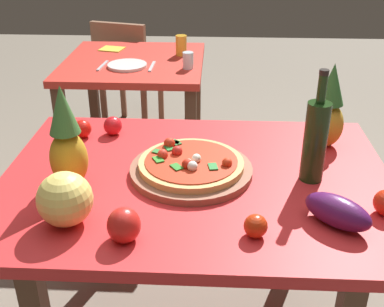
# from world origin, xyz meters

# --- Properties ---
(display_table) EXTENTS (1.31, 0.96, 0.75)m
(display_table) POSITION_xyz_m (0.00, 0.00, 0.67)
(display_table) COLOR #533726
(display_table) RESTS_ON ground_plane
(background_table) EXTENTS (0.81, 0.82, 0.75)m
(background_table) POSITION_xyz_m (-0.43, 1.35, 0.63)
(background_table) COLOR #533726
(background_table) RESTS_ON ground_plane
(dining_chair) EXTENTS (0.49, 0.49, 0.85)m
(dining_chair) POSITION_xyz_m (-0.59, 1.99, 0.48)
(dining_chair) COLOR brown
(dining_chair) RESTS_ON ground_plane
(pizza_board) EXTENTS (0.41, 0.41, 0.02)m
(pizza_board) POSITION_xyz_m (-0.02, 0.02, 0.77)
(pizza_board) COLOR brown
(pizza_board) RESTS_ON display_table
(pizza) EXTENTS (0.35, 0.35, 0.06)m
(pizza) POSITION_xyz_m (-0.02, 0.02, 0.79)
(pizza) COLOR tan
(pizza) RESTS_ON pizza_board
(wine_bottle) EXTENTS (0.08, 0.08, 0.38)m
(wine_bottle) POSITION_xyz_m (0.38, 0.01, 0.90)
(wine_bottle) COLOR #193312
(wine_bottle) RESTS_ON display_table
(pineapple_left) EXTENTS (0.12, 0.12, 0.32)m
(pineapple_left) POSITION_xyz_m (0.47, 0.26, 0.90)
(pineapple_left) COLOR gold
(pineapple_left) RESTS_ON display_table
(pineapple_right) EXTENTS (0.12, 0.12, 0.34)m
(pineapple_right) POSITION_xyz_m (-0.40, -0.07, 0.91)
(pineapple_right) COLOR #BD9121
(pineapple_right) RESTS_ON display_table
(melon) EXTENTS (0.16, 0.16, 0.16)m
(melon) POSITION_xyz_m (-0.36, -0.28, 0.83)
(melon) COLOR #E6D267
(melon) RESTS_ON display_table
(bell_pepper) EXTENTS (0.09, 0.09, 0.10)m
(bell_pepper) POSITION_xyz_m (-0.18, -0.35, 0.80)
(bell_pepper) COLOR red
(bell_pepper) RESTS_ON display_table
(eggplant) EXTENTS (0.21, 0.20, 0.09)m
(eggplant) POSITION_xyz_m (0.41, -0.25, 0.80)
(eggplant) COLOR #4F1750
(eggplant) RESTS_ON display_table
(tomato_beside_pepper) EXTENTS (0.07, 0.07, 0.07)m
(tomato_beside_pepper) POSITION_xyz_m (-0.34, 0.32, 0.79)
(tomato_beside_pepper) COLOR red
(tomato_beside_pepper) RESTS_ON display_table
(tomato_by_bottle) EXTENTS (0.07, 0.07, 0.07)m
(tomato_by_bottle) POSITION_xyz_m (0.18, -0.32, 0.79)
(tomato_by_bottle) COLOR red
(tomato_by_bottle) RESTS_ON display_table
(tomato_at_corner) EXTENTS (0.07, 0.07, 0.07)m
(tomato_at_corner) POSITION_xyz_m (-0.46, 0.29, 0.79)
(tomato_at_corner) COLOR red
(tomato_at_corner) RESTS_ON display_table
(drinking_glass_juice) EXTENTS (0.07, 0.07, 0.12)m
(drinking_glass_juice) POSITION_xyz_m (-0.15, 1.46, 0.81)
(drinking_glass_juice) COLOR gold
(drinking_glass_juice) RESTS_ON background_table
(drinking_glass_water) EXTENTS (0.06, 0.06, 0.09)m
(drinking_glass_water) POSITION_xyz_m (-0.10, 1.19, 0.80)
(drinking_glass_water) COLOR silver
(drinking_glass_water) RESTS_ON background_table
(dinner_plate) EXTENTS (0.22, 0.22, 0.02)m
(dinner_plate) POSITION_xyz_m (-0.44, 1.21, 0.76)
(dinner_plate) COLOR white
(dinner_plate) RESTS_ON background_table
(fork_utensil) EXTENTS (0.03, 0.18, 0.01)m
(fork_utensil) POSITION_xyz_m (-0.58, 1.21, 0.76)
(fork_utensil) COLOR silver
(fork_utensil) RESTS_ON background_table
(knife_utensil) EXTENTS (0.02, 0.18, 0.01)m
(knife_utensil) POSITION_xyz_m (-0.30, 1.21, 0.76)
(knife_utensil) COLOR silver
(knife_utensil) RESTS_ON background_table
(napkin_folded) EXTENTS (0.16, 0.15, 0.01)m
(napkin_folded) POSITION_xyz_m (-0.60, 1.57, 0.76)
(napkin_folded) COLOR yellow
(napkin_folded) RESTS_ON background_table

